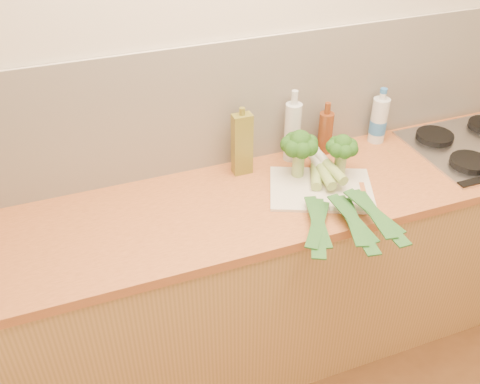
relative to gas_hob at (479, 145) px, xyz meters
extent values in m
plane|color=beige|center=(-1.02, 0.30, 0.39)|extent=(3.50, 0.00, 3.50)
cube|color=silver|center=(-1.02, 0.29, 0.26)|extent=(3.20, 0.02, 0.54)
cube|color=tan|center=(-1.02, 0.00, -0.48)|extent=(3.20, 0.60, 0.86)
cube|color=#CB753C|center=(-1.02, 0.00, -0.03)|extent=(3.20, 0.62, 0.04)
cube|color=silver|center=(0.00, 0.00, -0.01)|extent=(0.58, 0.50, 0.01)
cylinder|color=black|center=(-0.15, -0.12, 0.01)|extent=(0.17, 0.17, 0.03)
cylinder|color=black|center=(-0.15, 0.12, 0.01)|extent=(0.17, 0.17, 0.03)
cube|color=#ECE6CD|center=(-0.83, -0.04, -0.01)|extent=(0.49, 0.44, 0.01)
cylinder|color=#94AF66|center=(-0.88, 0.08, 0.05)|extent=(0.05, 0.05, 0.10)
sphere|color=#193E11|center=(-0.88, 0.08, 0.16)|extent=(0.09, 0.09, 0.09)
sphere|color=#193E11|center=(-0.83, 0.08, 0.14)|extent=(0.07, 0.07, 0.07)
sphere|color=#193E11|center=(-0.85, 0.11, 0.14)|extent=(0.07, 0.07, 0.07)
sphere|color=#193E11|center=(-0.89, 0.12, 0.14)|extent=(0.07, 0.07, 0.07)
sphere|color=#193E11|center=(-0.91, 0.09, 0.14)|extent=(0.07, 0.07, 0.07)
sphere|color=#193E11|center=(-0.91, 0.06, 0.14)|extent=(0.07, 0.07, 0.07)
sphere|color=#193E11|center=(-0.89, 0.03, 0.14)|extent=(0.07, 0.07, 0.07)
sphere|color=#193E11|center=(-0.85, 0.04, 0.14)|extent=(0.07, 0.07, 0.07)
cylinder|color=#94AF66|center=(-0.72, 0.01, 0.05)|extent=(0.05, 0.05, 0.10)
sphere|color=#193E11|center=(-0.72, 0.01, 0.15)|extent=(0.08, 0.08, 0.08)
sphere|color=#193E11|center=(-0.68, 0.01, 0.13)|extent=(0.06, 0.06, 0.06)
sphere|color=#193E11|center=(-0.69, 0.04, 0.13)|extent=(0.06, 0.06, 0.06)
sphere|color=#193E11|center=(-0.72, 0.05, 0.13)|extent=(0.06, 0.06, 0.06)
sphere|color=#193E11|center=(-0.75, 0.03, 0.13)|extent=(0.06, 0.06, 0.06)
sphere|color=#193E11|center=(-0.75, 0.00, 0.13)|extent=(0.06, 0.06, 0.06)
sphere|color=#193E11|center=(-0.72, -0.02, 0.13)|extent=(0.06, 0.06, 0.06)
sphere|color=#193E11|center=(-0.69, -0.02, 0.13)|extent=(0.06, 0.06, 0.06)
cylinder|color=white|center=(-0.76, 0.14, 0.02)|extent=(0.09, 0.14, 0.04)
cylinder|color=#8DAA55|center=(-0.82, 0.01, 0.02)|extent=(0.11, 0.17, 0.04)
cube|color=#19481B|center=(-0.96, -0.27, 0.02)|extent=(0.21, 0.27, 0.02)
cube|color=#19481B|center=(-0.97, -0.29, 0.02)|extent=(0.20, 0.33, 0.01)
cube|color=#19481B|center=(-0.96, -0.26, 0.02)|extent=(0.12, 0.28, 0.02)
cylinder|color=white|center=(-0.78, 0.09, 0.04)|extent=(0.06, 0.12, 0.04)
cylinder|color=#8DAA55|center=(-0.80, -0.03, 0.04)|extent=(0.06, 0.14, 0.04)
cube|color=#19481B|center=(-0.85, -0.32, 0.04)|extent=(0.14, 0.30, 0.02)
cube|color=#19481B|center=(-0.85, -0.34, 0.04)|extent=(0.10, 0.34, 0.01)
cube|color=#19481B|center=(-0.84, -0.31, 0.04)|extent=(0.06, 0.28, 0.02)
cylinder|color=white|center=(-0.77, 0.09, 0.06)|extent=(0.04, 0.11, 0.04)
cylinder|color=#8DAA55|center=(-0.77, -0.04, 0.06)|extent=(0.04, 0.14, 0.04)
cube|color=#19481B|center=(-0.77, -0.33, 0.06)|extent=(0.10, 0.30, 0.02)
cube|color=#19481B|center=(-0.77, -0.35, 0.06)|extent=(0.05, 0.34, 0.01)
cube|color=#19481B|center=(-0.77, -0.32, 0.06)|extent=(0.10, 0.28, 0.02)
cube|color=olive|center=(-1.08, 0.20, 0.12)|extent=(0.08, 0.05, 0.27)
cylinder|color=olive|center=(-1.08, 0.20, 0.27)|extent=(0.02, 0.02, 0.03)
cylinder|color=silver|center=(-0.84, 0.22, 0.12)|extent=(0.07, 0.07, 0.26)
cylinder|color=silver|center=(-0.84, 0.22, 0.28)|extent=(0.03, 0.03, 0.06)
cylinder|color=#662F13|center=(-0.67, 0.22, 0.08)|extent=(0.06, 0.06, 0.19)
cylinder|color=#662F13|center=(-0.67, 0.22, 0.20)|extent=(0.03, 0.03, 0.05)
cylinder|color=silver|center=(-0.40, 0.23, 0.09)|extent=(0.08, 0.08, 0.21)
cylinder|color=silver|center=(-0.40, 0.23, 0.21)|extent=(0.03, 0.03, 0.03)
cylinder|color=#3170BA|center=(-0.40, 0.23, 0.06)|extent=(0.08, 0.08, 0.06)
camera|label=1|loc=(-1.76, -1.58, 1.23)|focal=40.00mm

